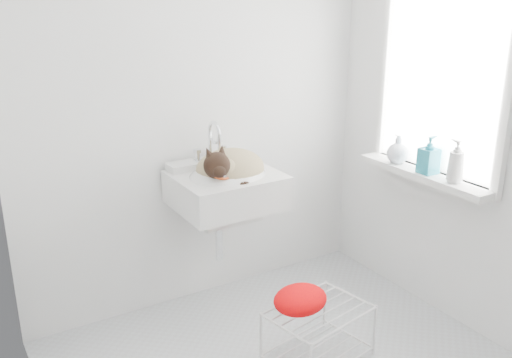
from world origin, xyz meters
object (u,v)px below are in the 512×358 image
bottle_a (454,182)px  bottle_c (397,163)px  cat (229,167)px  wire_rack (318,333)px  bottle_b (427,173)px  sink (226,174)px

bottle_a → bottle_c: (0.00, 0.42, 0.00)m
cat → wire_rack: bearing=-91.3°
cat → bottle_b: size_ratio=2.22×
cat → bottle_b: (0.96, -0.56, -0.04)m
wire_rack → bottle_a: size_ratio=2.50×
wire_rack → bottle_b: 1.08m
wire_rack → bottle_a: (0.81, -0.08, 0.70)m
sink → bottle_a: sink is taller
bottle_a → sink: bearing=141.9°
bottle_a → bottle_c: 0.42m
sink → bottle_c: 1.03m
wire_rack → bottle_a: bottle_a is taller
cat → wire_rack: (0.14, -0.66, -0.74)m
sink → wire_rack: (0.16, -0.68, -0.70)m
sink → wire_rack: 0.99m
sink → bottle_c: bearing=-19.2°
cat → sink: bearing=113.6°
wire_rack → bottle_c: 1.12m
bottle_b → bottle_c: (0.00, 0.24, 0.00)m
cat → bottle_b: bearing=-43.9°
cat → wire_rack: size_ratio=0.96×
wire_rack → bottle_c: bottle_c is taller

